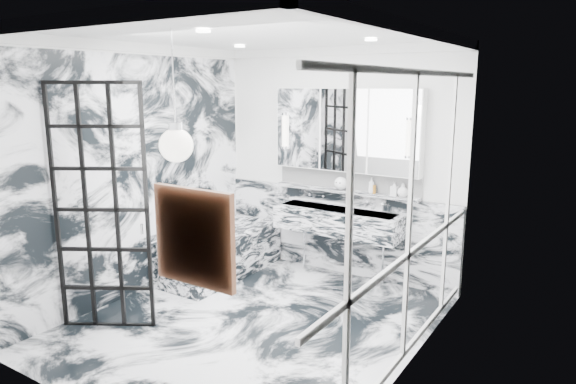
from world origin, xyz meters
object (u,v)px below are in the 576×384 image
Objects in this scene: crittall_door at (101,210)px; trough_sink at (338,221)px; mirror_cabinet at (346,130)px; bathtub at (220,252)px.

crittall_door reaches higher than trough_sink.
crittall_door reaches higher than mirror_cabinet.
crittall_door is 1.95m from bathtub.
bathtub is (-0.01, 1.72, -0.91)m from crittall_door.
trough_sink is 1.10m from mirror_cabinet.
mirror_cabinet is at bearing 31.70° from crittall_door.
mirror_cabinet is 2.20m from bathtub.
trough_sink is (1.31, 2.38, -0.46)m from crittall_door.
crittall_door is 2.75m from trough_sink.
bathtub is at bearing -153.52° from trough_sink.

